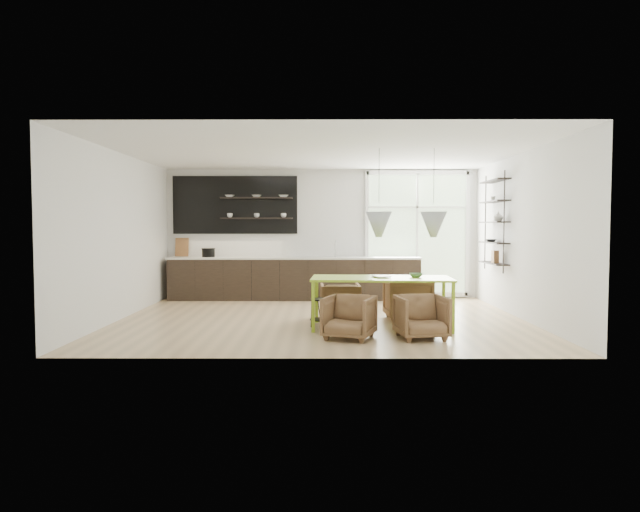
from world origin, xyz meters
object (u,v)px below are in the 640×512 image
at_px(armchair_front_left, 349,317).
at_px(armchair_front_right, 421,317).
at_px(armchair_back_right, 408,299).
at_px(wire_stool, 321,309).
at_px(dining_table, 381,281).
at_px(armchair_back_left, 340,301).

distance_m(armchair_front_left, armchair_front_right, 1.04).
bearing_deg(armchair_back_right, armchair_front_right, 85.11).
distance_m(armchair_front_right, wire_stool, 1.71).
xyz_separation_m(dining_table, armchair_back_left, (-0.63, 0.82, -0.44)).
distance_m(armchair_back_right, armchair_front_left, 2.02).
relative_size(armchair_back_left, armchair_front_left, 1.01).
relative_size(armchair_front_left, armchair_front_right, 0.99).
relative_size(dining_table, armchair_front_right, 3.26).
relative_size(armchair_back_right, armchair_front_left, 1.13).
xyz_separation_m(dining_table, armchair_front_left, (-0.55, -0.90, -0.44)).
height_order(armchair_front_left, armchair_front_right, armchair_front_right).
height_order(armchair_front_left, wire_stool, armchair_front_left).
bearing_deg(armchair_back_right, armchair_back_left, -3.89).
relative_size(dining_table, armchair_front_left, 3.28).
height_order(dining_table, armchair_back_right, dining_table).
distance_m(armchair_back_left, wire_stool, 0.85).
relative_size(armchair_back_right, wire_stool, 1.68).
xyz_separation_m(armchair_front_left, wire_stool, (-0.40, 0.93, -0.02)).
distance_m(dining_table, armchair_front_right, 1.11).
xyz_separation_m(armchair_back_right, armchair_front_left, (-1.09, -1.70, -0.04)).
bearing_deg(wire_stool, dining_table, -1.80).
xyz_separation_m(armchair_back_left, armchair_front_left, (0.08, -1.72, -0.00)).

